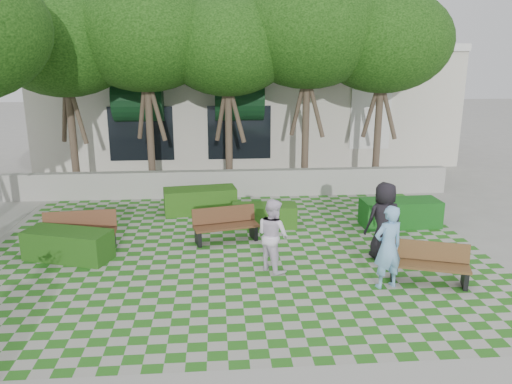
{
  "coord_description": "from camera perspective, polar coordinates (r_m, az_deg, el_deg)",
  "views": [
    {
      "loc": [
        -0.44,
        -10.33,
        4.62
      ],
      "look_at": [
        0.5,
        1.5,
        1.4
      ],
      "focal_mm": 35.0,
      "sensor_mm": 36.0,
      "label": 1
    }
  ],
  "objects": [
    {
      "name": "ground",
      "position": [
        11.32,
        -1.94,
        -8.91
      ],
      "size": [
        90.0,
        90.0,
        0.0
      ],
      "primitive_type": "plane",
      "color": "gray",
      "rests_on": "ground"
    },
    {
      "name": "lawn",
      "position": [
        12.24,
        -2.16,
        -6.97
      ],
      "size": [
        12.0,
        12.0,
        0.0
      ],
      "primitive_type": "plane",
      "color": "#2B721E",
      "rests_on": "ground"
    },
    {
      "name": "retaining_wall",
      "position": [
        17.05,
        -2.93,
        1.01
      ],
      "size": [
        15.0,
        0.36,
        0.9
      ],
      "primitive_type": "cube",
      "color": "#9E9B93",
      "rests_on": "ground"
    },
    {
      "name": "bench_east",
      "position": [
        11.2,
        19.16,
        -7.79
      ],
      "size": [
        1.71,
        1.03,
        0.85
      ],
      "rotation": [
        0.0,
        0.0,
        -0.33
      ],
      "color": "brown",
      "rests_on": "ground"
    },
    {
      "name": "bench_mid",
      "position": [
        12.91,
        -3.5,
        -3.82
      ],
      "size": [
        1.75,
        0.93,
        0.87
      ],
      "rotation": [
        0.0,
        0.0,
        0.24
      ],
      "color": "#4F2F1B",
      "rests_on": "ground"
    },
    {
      "name": "bench_west",
      "position": [
        13.11,
        -19.5,
        -4.29
      ],
      "size": [
        1.81,
        0.75,
        0.93
      ],
      "rotation": [
        0.0,
        0.0,
        0.09
      ],
      "color": "#56311D",
      "rests_on": "ground"
    },
    {
      "name": "hedge_east",
      "position": [
        14.6,
        16.15,
        -2.32
      ],
      "size": [
        2.19,
        0.92,
        0.76
      ],
      "primitive_type": "cube",
      "rotation": [
        0.0,
        0.0,
        0.03
      ],
      "color": "#144D18",
      "rests_on": "ground"
    },
    {
      "name": "hedge_midright",
      "position": [
        14.02,
        0.95,
        -2.71
      ],
      "size": [
        1.84,
        0.83,
        0.63
      ],
      "primitive_type": "cube",
      "rotation": [
        0.0,
        0.0,
        -0.06
      ],
      "color": "#245115",
      "rests_on": "ground"
    },
    {
      "name": "hedge_midleft",
      "position": [
        15.35,
        -6.4,
        -0.95
      ],
      "size": [
        2.27,
        1.17,
        0.76
      ],
      "primitive_type": "cube",
      "rotation": [
        0.0,
        0.0,
        0.15
      ],
      "color": "#255115",
      "rests_on": "ground"
    },
    {
      "name": "hedge_west",
      "position": [
        12.58,
        -20.68,
        -5.68
      ],
      "size": [
        2.16,
        1.4,
        0.7
      ],
      "primitive_type": "cube",
      "rotation": [
        0.0,
        0.0,
        -0.33
      ],
      "color": "#1D4813",
      "rests_on": "ground"
    },
    {
      "name": "person_blue",
      "position": [
        10.54,
        14.84,
        -6.11
      ],
      "size": [
        0.73,
        0.58,
        1.77
      ],
      "primitive_type": "imported",
      "rotation": [
        0.0,
        0.0,
        3.41
      ],
      "color": "#80B7E9",
      "rests_on": "ground"
    },
    {
      "name": "person_dark",
      "position": [
        12.06,
        14.43,
        -3.18
      ],
      "size": [
        0.98,
        0.73,
        1.84
      ],
      "primitive_type": "imported",
      "rotation": [
        0.0,
        0.0,
        3.31
      ],
      "color": "black",
      "rests_on": "ground"
    },
    {
      "name": "person_white",
      "position": [
        11.05,
        1.93,
        -4.92
      ],
      "size": [
        0.97,
        1.01,
        1.65
      ],
      "primitive_type": "imported",
      "rotation": [
        0.0,
        0.0,
        2.19
      ],
      "color": "white",
      "rests_on": "ground"
    },
    {
      "name": "tree_row",
      "position": [
        16.35,
        -9.97,
        16.93
      ],
      "size": [
        17.7,
        13.4,
        7.41
      ],
      "color": "#47382B",
      "rests_on": "ground"
    },
    {
      "name": "building",
      "position": [
        24.54,
        -1.35,
        10.26
      ],
      "size": [
        18.0,
        8.92,
        5.15
      ],
      "color": "beige",
      "rests_on": "ground"
    }
  ]
}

